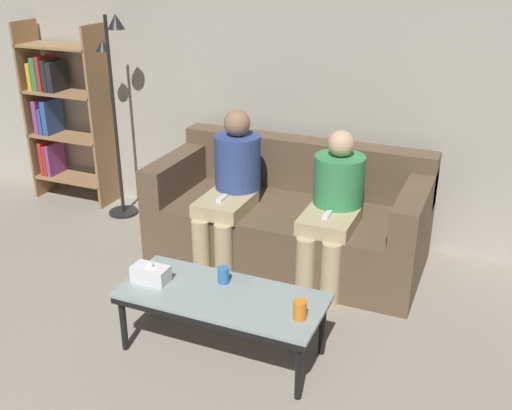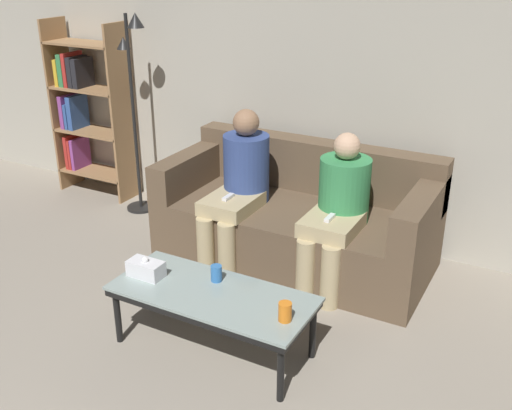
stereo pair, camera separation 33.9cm
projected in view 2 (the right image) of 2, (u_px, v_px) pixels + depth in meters
The scene contains 10 objects.
wall_back at pixel (332, 79), 4.63m from camera, with size 12.00×0.06×2.60m.
couch at pixel (298, 220), 4.58m from camera, with size 2.03×0.95×0.86m.
coffee_table at pixel (212, 298), 3.49m from camera, with size 1.21×0.52×0.40m.
cup_near_left at pixel (216, 273), 3.58m from camera, with size 0.07×0.07×0.10m.
cup_near_right at pixel (285, 312), 3.20m from camera, with size 0.07×0.07×0.11m.
tissue_box at pixel (146, 269), 3.63m from camera, with size 0.22×0.12×0.13m.
bookshelf at pixel (84, 107), 5.67m from camera, with size 0.78×0.32×1.64m.
standing_lamp at pixel (134, 94), 5.15m from camera, with size 0.31×0.26×1.75m.
seated_person_left_end at pixel (239, 182), 4.45m from camera, with size 0.35×0.69×1.16m.
seated_person_mid_left at pixel (338, 206), 4.12m from camera, with size 0.36×0.67×1.09m.
Camera 2 is at (1.70, -0.22, 2.25)m, focal length 42.00 mm.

